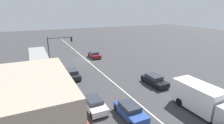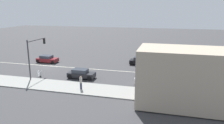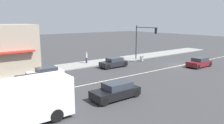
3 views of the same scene
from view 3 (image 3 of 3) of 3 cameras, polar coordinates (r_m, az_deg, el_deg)
name	(u,v)px [view 3 (image 3 of 3)]	position (r m, az deg, el deg)	size (l,w,h in m)	color
ground_plane	(71,88)	(22.06, -10.77, -6.66)	(160.00, 160.00, 0.00)	#38383A
sidewalk_right	(35,71)	(29.97, -19.39, -2.29)	(4.00, 73.00, 0.12)	gray
lane_marking_center	(181,65)	(33.81, 17.61, -0.82)	(0.16, 60.00, 0.01)	beige
traffic_signal_main	(143,37)	(35.65, 7.98, 6.51)	(4.59, 0.34, 5.60)	#333338
pedestrian	(86,57)	(33.37, -6.71, 1.24)	(0.34, 0.34, 1.70)	#282D42
warning_aframe_sign	(142,59)	(35.61, 7.75, 0.87)	(0.45, 0.53, 0.84)	silver
delivery_truck	(16,103)	(15.14, -23.73, -9.86)	(2.44, 7.50, 2.87)	silver
sedan_dark	(114,63)	(30.81, 0.46, -0.17)	(1.74, 3.91, 1.35)	black
van_white	(46,73)	(26.11, -16.98, -2.76)	(1.82, 3.94, 1.28)	silver
suv_black	(116,91)	(18.70, 1.02, -7.55)	(1.84, 4.26, 1.40)	black
sedan_maroon	(199,62)	(33.44, 21.84, -0.11)	(1.81, 3.86, 1.34)	maroon
coupe_blue	(27,83)	(22.69, -21.23, -5.04)	(1.82, 4.10, 1.33)	#284793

